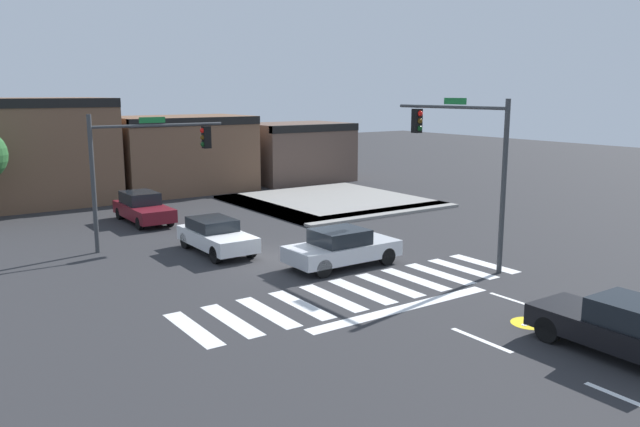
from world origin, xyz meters
name	(u,v)px	position (x,y,z in m)	size (l,w,h in m)	color
ground_plane	(288,261)	(0.00, 0.00, 0.00)	(120.00, 120.00, 0.00)	#2B2B2D
crosswalk_near	(361,291)	(0.00, -4.50, 0.00)	(12.26, 3.05, 0.01)	silver
lane_markings	(574,354)	(1.16, -11.43, 0.00)	(6.80, 18.75, 0.01)	white
bike_detector_marking	(530,323)	(2.06, -9.45, 0.00)	(1.05, 1.05, 0.01)	yellow
curb_corner_northeast	(327,203)	(8.49, 9.42, 0.07)	(10.00, 10.60, 0.15)	gray
storefront_row	(141,152)	(0.99, 18.98, 2.65)	(25.88, 6.74, 6.02)	brown
traffic_signal_southeast	(463,148)	(5.35, -3.69, 4.30)	(0.32, 5.49, 6.13)	#383A3D
traffic_signal_northwest	(146,155)	(-3.38, 5.50, 3.80)	(5.69, 0.32, 5.50)	#383A3D
car_white	(216,235)	(-1.65, 2.80, 0.70)	(1.71, 4.13, 1.34)	white
car_black	(623,327)	(2.06, -12.12, 0.73)	(1.72, 4.23, 1.45)	black
car_silver	(342,248)	(1.27, -1.72, 0.71)	(4.27, 1.84, 1.41)	#B7BABF
car_maroon	(143,208)	(-2.00, 10.34, 0.73)	(1.70, 4.45, 1.47)	maroon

